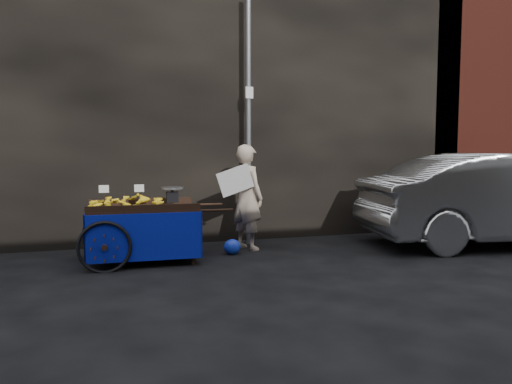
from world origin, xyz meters
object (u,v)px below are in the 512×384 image
object	(u,v)px
banana_cart	(139,213)
vendor	(247,197)
plastic_bag	(232,247)
parked_car	(503,199)

from	to	relation	value
banana_cart	vendor	distance (m)	1.67
vendor	plastic_bag	xyz separation A→B (m)	(-0.31, -0.30, -0.69)
parked_car	banana_cart	bearing A→B (deg)	93.95
banana_cart	parked_car	distance (m)	5.60
banana_cart	parked_car	size ratio (longest dim) A/B	0.46
vendor	parked_car	distance (m)	4.05
plastic_bag	banana_cart	bearing A→B (deg)	-176.19
vendor	parked_car	world-z (taller)	vendor
vendor	plastic_bag	size ratio (longest dim) A/B	6.42
parked_car	plastic_bag	bearing A→B (deg)	91.36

